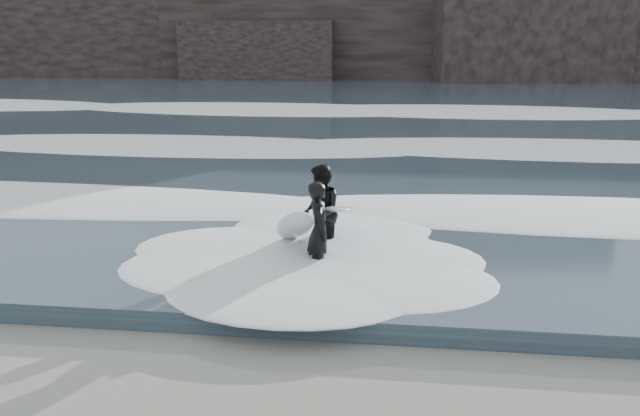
{
  "coord_description": "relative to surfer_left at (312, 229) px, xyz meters",
  "views": [
    {
      "loc": [
        2.16,
        -5.12,
        3.87
      ],
      "look_at": [
        0.73,
        5.82,
        1.0
      ],
      "focal_mm": 40.0,
      "sensor_mm": 36.0,
      "label": 1
    }
  ],
  "objects": [
    {
      "name": "foam_mid",
      "position": [
        -0.66,
        10.65,
        -0.36
      ],
      "size": [
        60.0,
        4.0,
        0.24
      ],
      "primitive_type": "ellipsoid",
      "color": "white",
      "rests_on": "sea"
    },
    {
      "name": "sea",
      "position": [
        -0.66,
        23.65,
        -0.63
      ],
      "size": [
        90.0,
        52.0,
        0.3
      ],
      "primitive_type": "cube",
      "color": "#2E3B49",
      "rests_on": "ground"
    },
    {
      "name": "surfer_right",
      "position": [
        0.09,
        0.94,
        0.03
      ],
      "size": [
        1.17,
        2.23,
        1.61
      ],
      "color": "black",
      "rests_on": "ground"
    },
    {
      "name": "surfer_left",
      "position": [
        0.0,
        0.0,
        0.0
      ],
      "size": [
        1.17,
        2.03,
        1.54
      ],
      "color": "black",
      "rests_on": "ground"
    },
    {
      "name": "headland",
      "position": [
        -0.66,
        40.65,
        4.22
      ],
      "size": [
        70.0,
        9.0,
        10.0
      ],
      "primitive_type": "cube",
      "color": "black",
      "rests_on": "ground"
    },
    {
      "name": "foam_far",
      "position": [
        -0.66,
        19.65,
        -0.33
      ],
      "size": [
        60.0,
        4.8,
        0.3
      ],
      "primitive_type": "ellipsoid",
      "color": "white",
      "rests_on": "sea"
    },
    {
      "name": "foam_near",
      "position": [
        -0.66,
        3.65,
        -0.38
      ],
      "size": [
        60.0,
        3.2,
        0.2
      ],
      "primitive_type": "ellipsoid",
      "color": "white",
      "rests_on": "sea"
    }
  ]
}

